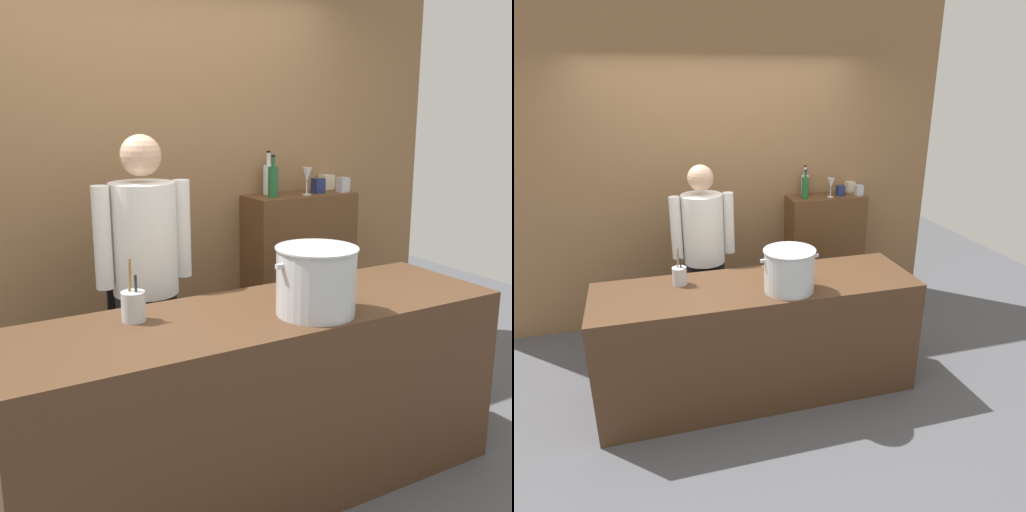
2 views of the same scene
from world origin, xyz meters
TOP-DOWN VIEW (x-y plane):
  - ground_plane at (0.00, 0.00)m, footprint 8.00×8.00m
  - brick_back_panel at (0.00, 1.40)m, footprint 4.40×0.10m
  - prep_counter at (0.00, 0.00)m, footprint 2.35×0.70m
  - bar_cabinet at (1.01, 1.19)m, footprint 0.76×0.32m
  - chef at (-0.28, 0.71)m, footprint 0.53×0.37m
  - stockpot_large at (0.19, -0.16)m, footprint 0.42×0.37m
  - utensil_crock at (-0.54, 0.15)m, footprint 0.10×0.10m
  - wine_bottle_clear at (0.81, 1.28)m, footprint 0.07×0.07m
  - wine_bottle_green at (0.77, 1.15)m, footprint 0.07×0.07m
  - wine_glass_tall at (1.03, 1.13)m, footprint 0.07×0.07m
  - spice_tin_navy at (1.15, 1.17)m, footprint 0.07×0.07m
  - spice_tin_silver at (1.32, 1.12)m, footprint 0.07×0.07m
  - spice_tin_cream at (1.31, 1.30)m, footprint 0.09×0.09m

SIDE VIEW (x-z plane):
  - ground_plane at x=0.00m, z-range 0.00..0.00m
  - prep_counter at x=0.00m, z-range 0.00..0.90m
  - bar_cabinet at x=1.01m, z-range 0.00..1.21m
  - chef at x=-0.28m, z-range 0.13..1.79m
  - utensil_crock at x=-0.54m, z-range 0.83..1.10m
  - stockpot_large at x=0.19m, z-range 0.90..1.20m
  - spice_tin_navy at x=1.15m, z-range 1.21..1.31m
  - spice_tin_silver at x=1.32m, z-range 1.21..1.31m
  - spice_tin_cream at x=1.31m, z-range 1.21..1.31m
  - wine_bottle_green at x=0.77m, z-range 1.18..1.46m
  - wine_bottle_clear at x=0.81m, z-range 1.17..1.47m
  - wine_glass_tall at x=1.03m, z-range 1.25..1.43m
  - brick_back_panel at x=0.00m, z-range 0.00..3.00m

